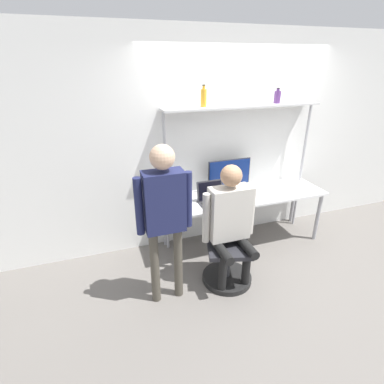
# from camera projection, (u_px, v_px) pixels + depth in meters

# --- Properties ---
(ground_plane) EXTENTS (12.00, 12.00, 0.00)m
(ground_plane) POSITION_uv_depth(u_px,v_px,m) (253.00, 255.00, 3.87)
(ground_plane) COLOR slate
(wall_back) EXTENTS (8.00, 0.06, 2.70)m
(wall_back) POSITION_uv_depth(u_px,v_px,m) (235.00, 140.00, 3.95)
(wall_back) COLOR white
(wall_back) RESTS_ON ground_plane
(desk) EXTENTS (2.14, 0.66, 0.72)m
(desk) POSITION_uv_depth(u_px,v_px,m) (244.00, 199.00, 3.91)
(desk) COLOR white
(desk) RESTS_ON ground_plane
(shelf_unit) EXTENTS (2.03, 0.27, 1.82)m
(shelf_unit) POSITION_uv_depth(u_px,v_px,m) (242.00, 125.00, 3.71)
(shelf_unit) COLOR silver
(shelf_unit) RESTS_ON ground_plane
(monitor) EXTENTS (0.59, 0.21, 0.43)m
(monitor) POSITION_uv_depth(u_px,v_px,m) (229.00, 174.00, 3.91)
(monitor) COLOR #333338
(monitor) RESTS_ON desk
(laptop) EXTENTS (0.34, 0.26, 0.26)m
(laptop) POSITION_uv_depth(u_px,v_px,m) (211.00, 197.00, 3.65)
(laptop) COLOR #333338
(laptop) RESTS_ON desk
(cell_phone) EXTENTS (0.07, 0.15, 0.01)m
(cell_phone) POSITION_uv_depth(u_px,v_px,m) (230.00, 200.00, 3.72)
(cell_phone) COLOR silver
(cell_phone) RESTS_ON desk
(office_chair) EXTENTS (0.57, 0.57, 0.92)m
(office_chair) POSITION_uv_depth(u_px,v_px,m) (227.00, 257.00, 3.37)
(office_chair) COLOR black
(office_chair) RESTS_ON ground_plane
(person_seated) EXTENTS (0.60, 0.47, 1.38)m
(person_seated) POSITION_uv_depth(u_px,v_px,m) (230.00, 217.00, 3.12)
(person_seated) COLOR black
(person_seated) RESTS_ON ground_plane
(person_standing) EXTENTS (0.54, 0.22, 1.66)m
(person_standing) POSITION_uv_depth(u_px,v_px,m) (164.00, 208.00, 2.78)
(person_standing) COLOR #4C473D
(person_standing) RESTS_ON ground_plane
(bottle_purple) EXTENTS (0.08, 0.08, 0.18)m
(bottle_purple) POSITION_uv_depth(u_px,v_px,m) (277.00, 97.00, 3.71)
(bottle_purple) COLOR #593372
(bottle_purple) RESTS_ON shelf_unit
(bottle_amber) EXTENTS (0.07, 0.07, 0.24)m
(bottle_amber) POSITION_uv_depth(u_px,v_px,m) (204.00, 98.00, 3.41)
(bottle_amber) COLOR gold
(bottle_amber) RESTS_ON shelf_unit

